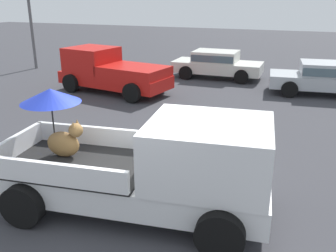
{
  "coord_description": "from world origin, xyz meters",
  "views": [
    {
      "loc": [
        2.82,
        -5.64,
        3.95
      ],
      "look_at": [
        -0.01,
        1.86,
        1.1
      ],
      "focal_mm": 39.8,
      "sensor_mm": 36.0,
      "label": 1
    }
  ],
  "objects": [
    {
      "name": "pickup_truck_red",
      "position": [
        -4.95,
        8.05,
        0.87
      ],
      "size": [
        5.04,
        2.83,
        1.8
      ],
      "rotation": [
        0.0,
        0.0,
        2.96
      ],
      "color": "black",
      "rests_on": "ground"
    },
    {
      "name": "pickup_truck_main",
      "position": [
        0.41,
        0.06,
        0.96
      ],
      "size": [
        5.23,
        2.71,
        2.22
      ],
      "rotation": [
        0.0,
        0.0,
        0.11
      ],
      "color": "black",
      "rests_on": "ground"
    },
    {
      "name": "motel_sign",
      "position": [
        -11.48,
        11.23,
        3.37
      ],
      "size": [
        1.4,
        0.16,
        4.76
      ],
      "color": "#59595B",
      "rests_on": "ground"
    },
    {
      "name": "parked_sedan_near",
      "position": [
        3.54,
        10.73,
        0.74
      ],
      "size": [
        4.46,
        2.31,
        1.33
      ],
      "rotation": [
        0.0,
        0.0,
        3.24
      ],
      "color": "black",
      "rests_on": "ground"
    },
    {
      "name": "ground_plane",
      "position": [
        0.0,
        0.0,
        0.0
      ],
      "size": [
        80.0,
        80.0,
        0.0
      ],
      "primitive_type": "plane",
      "color": "#38383D"
    },
    {
      "name": "parked_sedan_far",
      "position": [
        -1.4,
        12.32,
        0.74
      ],
      "size": [
        4.31,
        1.99,
        1.33
      ],
      "rotation": [
        0.0,
        0.0,
        0.0
      ],
      "color": "black",
      "rests_on": "ground"
    }
  ]
}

